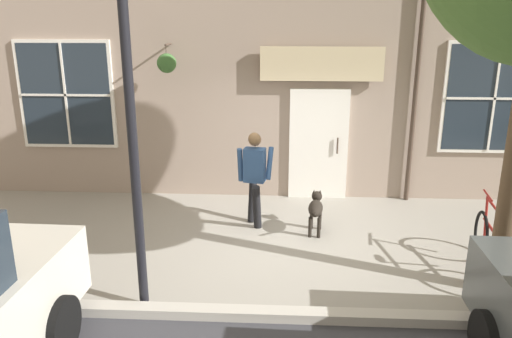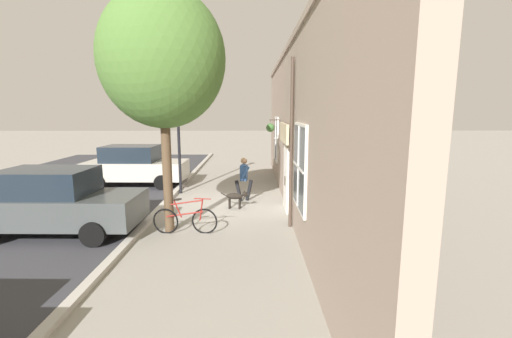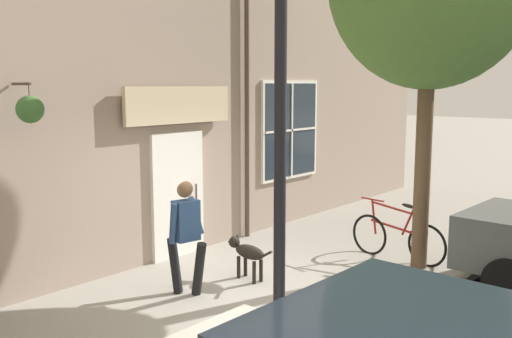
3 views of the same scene
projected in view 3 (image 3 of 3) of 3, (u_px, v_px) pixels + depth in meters
The scene contains 6 objects.
ground_plane at pixel (258, 293), 7.93m from camera, with size 90.00×90.00×0.00m, color gray.
storefront_facade at pixel (146, 99), 9.04m from camera, with size 0.95×18.00×5.31m.
pedestrian_walking at pixel (186, 228), 7.78m from camera, with size 0.69×0.60×1.59m.
dog_on_leash at pixel (247, 252), 8.46m from camera, with size 0.98×0.29×0.62m.
leaning_bicycle at pixel (397, 237), 9.42m from camera, with size 1.74×0.15×1.00m.
street_lamp at pixel (281, 31), 4.91m from camera, with size 0.32×0.32×5.15m.
Camera 3 is at (4.89, -5.80, 2.88)m, focal length 40.00 mm.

